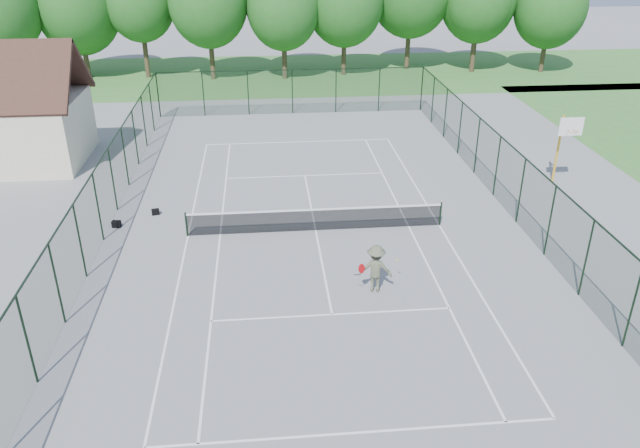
{
  "coord_description": "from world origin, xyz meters",
  "views": [
    {
      "loc": [
        -2.09,
        -24.05,
        12.27
      ],
      "look_at": [
        0.0,
        -2.0,
        1.3
      ],
      "focal_mm": 35.0,
      "sensor_mm": 36.0,
      "label": 1
    }
  ],
  "objects": [
    {
      "name": "basketball_goal",
      "position": [
        12.64,
        3.93,
        2.57
      ],
      "size": [
        1.2,
        1.43,
        3.65
      ],
      "color": "gold",
      "rests_on": "ground"
    },
    {
      "name": "court_lines",
      "position": [
        0.0,
        0.0,
        0.0
      ],
      "size": [
        11.05,
        23.85,
        0.01
      ],
      "color": "white",
      "rests_on": "ground"
    },
    {
      "name": "tennis_net",
      "position": [
        0.0,
        0.0,
        0.58
      ],
      "size": [
        11.08,
        0.08,
        1.1
      ],
      "color": "black",
      "rests_on": "ground"
    },
    {
      "name": "utility_building",
      "position": [
        -16.0,
        10.0,
        3.12
      ],
      "size": [
        8.6,
        6.27,
        6.63
      ],
      "color": "#F0E4C4",
      "rests_on": "ground"
    },
    {
      "name": "tennis_player",
      "position": [
        1.72,
        -5.01,
        0.91
      ],
      "size": [
        1.77,
        0.94,
        1.82
      ],
      "color": "#565C44",
      "rests_on": "ground"
    },
    {
      "name": "tree_line_far",
      "position": [
        0.0,
        30.0,
        5.99
      ],
      "size": [
        39.4,
        6.4,
        9.7
      ],
      "color": "#493A27",
      "rests_on": "ground"
    },
    {
      "name": "fence_enclosure",
      "position": [
        0.0,
        0.0,
        1.56
      ],
      "size": [
        18.05,
        36.05,
        3.02
      ],
      "color": "#17341C",
      "rests_on": "ground"
    },
    {
      "name": "ground",
      "position": [
        0.0,
        0.0,
        0.0
      ],
      "size": [
        140.0,
        140.0,
        0.0
      ],
      "primitive_type": "plane",
      "color": "gray",
      "rests_on": "ground"
    },
    {
      "name": "sports_bag_a",
      "position": [
        -8.67,
        1.15,
        0.15
      ],
      "size": [
        0.41,
        0.29,
        0.3
      ],
      "primitive_type": "cube",
      "rotation": [
        0.0,
        0.0,
        -0.2
      ],
      "color": "black",
      "rests_on": "ground"
    },
    {
      "name": "grass_far",
      "position": [
        0.0,
        30.0,
        0.01
      ],
      "size": [
        80.0,
        16.0,
        0.01
      ],
      "primitive_type": "cube",
      "color": "#488739",
      "rests_on": "ground"
    },
    {
      "name": "sports_bag_b",
      "position": [
        -7.15,
        2.3,
        0.13
      ],
      "size": [
        0.38,
        0.28,
        0.27
      ],
      "primitive_type": "cube",
      "rotation": [
        0.0,
        0.0,
        0.23
      ],
      "color": "black",
      "rests_on": "ground"
    }
  ]
}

